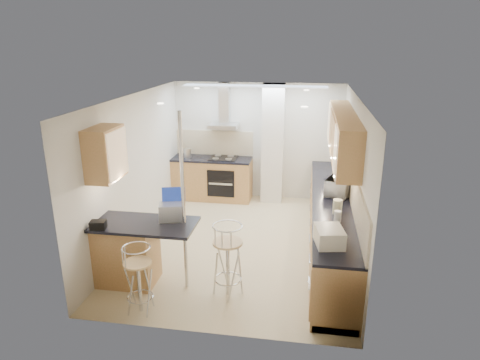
% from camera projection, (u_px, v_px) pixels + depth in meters
% --- Properties ---
extents(ground, '(4.80, 4.80, 0.00)m').
position_uv_depth(ground, '(240.00, 243.00, 7.37)').
color(ground, '#D1BF8B').
rests_on(ground, ground).
extents(room_shell, '(3.64, 4.84, 2.51)m').
position_uv_depth(room_shell, '(262.00, 152.00, 7.19)').
color(room_shell, silver).
rests_on(room_shell, ground).
extents(right_counter, '(0.63, 4.40, 0.92)m').
position_uv_depth(right_counter, '(330.00, 225.00, 7.00)').
color(right_counter, '#9F7C3F').
rests_on(right_counter, ground).
extents(back_counter, '(1.70, 0.63, 0.92)m').
position_uv_depth(back_counter, '(212.00, 178.00, 9.33)').
color(back_counter, '#9F7C3F').
rests_on(back_counter, ground).
extents(peninsula, '(1.47, 0.72, 0.94)m').
position_uv_depth(peninsula, '(145.00, 253.00, 6.03)').
color(peninsula, '#9F7C3F').
rests_on(peninsula, ground).
extents(microwave, '(0.51, 0.62, 0.29)m').
position_uv_depth(microwave, '(340.00, 186.00, 6.96)').
color(microwave, white).
rests_on(microwave, right_counter).
extents(laptop, '(0.40, 0.34, 0.24)m').
position_uv_depth(laptop, '(172.00, 212.00, 5.96)').
color(laptop, '#A9ACB1').
rests_on(laptop, peninsula).
extents(bag, '(0.23, 0.18, 0.11)m').
position_uv_depth(bag, '(98.00, 225.00, 5.69)').
color(bag, black).
rests_on(bag, peninsula).
extents(bar_stool_near, '(0.50, 0.50, 0.92)m').
position_uv_depth(bar_stool_near, '(139.00, 279.00, 5.40)').
color(bar_stool_near, '#DBB276').
rests_on(bar_stool_near, ground).
extents(bar_stool_end, '(0.50, 0.50, 1.04)m').
position_uv_depth(bar_stool_end, '(228.00, 260.00, 5.74)').
color(bar_stool_end, '#DBB276').
rests_on(bar_stool_end, ground).
extents(jar_a, '(0.12, 0.12, 0.18)m').
position_uv_depth(jar_a, '(342.00, 181.00, 7.43)').
color(jar_a, beige).
rests_on(jar_a, right_counter).
extents(jar_b, '(0.12, 0.12, 0.17)m').
position_uv_depth(jar_b, '(341.00, 174.00, 7.80)').
color(jar_b, beige).
rests_on(jar_b, right_counter).
extents(jar_c, '(0.18, 0.18, 0.22)m').
position_uv_depth(jar_c, '(337.00, 207.00, 6.22)').
color(jar_c, '#BDBC97').
rests_on(jar_c, right_counter).
extents(jar_d, '(0.11, 0.11, 0.15)m').
position_uv_depth(jar_d, '(338.00, 216.00, 5.96)').
color(jar_d, white).
rests_on(jar_d, right_counter).
extents(bread_bin, '(0.39, 0.46, 0.22)m').
position_uv_depth(bread_bin, '(329.00, 236.00, 5.28)').
color(bread_bin, beige).
rests_on(bread_bin, right_counter).
extents(kettle, '(0.16, 0.16, 0.21)m').
position_uv_depth(kettle, '(187.00, 153.00, 9.19)').
color(kettle, silver).
rests_on(kettle, back_counter).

